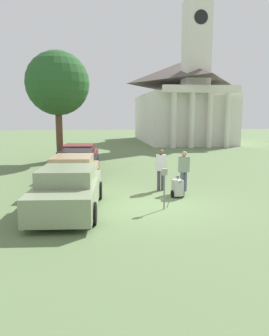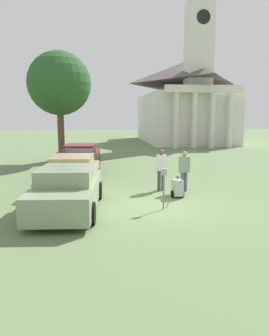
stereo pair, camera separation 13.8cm
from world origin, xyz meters
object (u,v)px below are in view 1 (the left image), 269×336
Objects in this scene: parked_car_sage at (68,190)px; church at (181,98)px; parked_car_black at (77,164)px; person_worker at (161,167)px; parking_meter at (164,181)px; parked_car_maroon at (79,157)px; equipment_cart at (178,187)px; person_supervisor at (184,169)px; parked_car_tan at (74,175)px.

parked_car_sage is 29.95m from church.
person_worker is (3.64, -3.39, 0.33)m from parked_car_black.
parking_meter is at bearing 87.78° from person_worker.
parked_car_maroon is 5.29× the size of equipment_cart.
parked_car_black is 24.60m from church.
person_worker reaches higher than person_supervisor.
parked_car_black is 6.17m from equipment_cart.
equipment_cart is at bearing -105.20° from church.
person_supervisor is 26.35m from church.
person_worker is at bearing 39.82° from parked_car_sage.
parking_meter is 29.08m from church.
parked_car_tan is 0.24× the size of church.
church reaches higher than parked_car_black.
parked_car_maroon is 8.03m from person_supervisor.
person_supervisor is 1.23m from equipment_cart.
parked_car_black is 2.92× the size of person_supervisor.
parked_car_tan is 4.38m from equipment_cart.
person_supervisor reaches higher than parked_car_black.
church is (11.13, 24.46, 4.48)m from parked_car_tan.
person_worker is at bearing -106.78° from church.
person_worker reaches higher than parked_car_maroon.
parked_car_tan is at bearing -85.51° from parked_car_black.
equipment_cart is (4.03, -7.59, -0.27)m from parked_car_maroon.
parking_meter is at bearing -58.32° from parked_car_black.
parked_car_sage reaches higher than parked_car_black.
person_supervisor is (1.36, 2.49, -0.01)m from parking_meter.
parked_car_tan is 3.73× the size of parking_meter.
parked_car_sage reaches higher than equipment_cart.
person_supervisor is at bearing -34.64° from parked_car_black.
person_worker reaches higher than parked_car_sage.
person_supervisor reaches higher than equipment_cart.
parking_meter is at bearing 40.36° from person_supervisor.
person_worker is (3.64, -0.41, 0.31)m from parked_car_tan.
parked_car_maroon reaches higher than parked_car_black.
parked_car_sage is 5.08m from person_supervisor.
parked_car_maroon is at bearing 94.50° from parked_car_tan.
parked_car_tan reaches higher than parked_car_sage.
parked_car_black is at bearing -117.40° from church.
parking_meter is (3.17, -0.22, 0.28)m from parked_car_sage.
parked_car_maroon is at bearing -52.92° from person_worker.
parked_car_tan is at bearing 0.76° from person_worker.
equipment_cart is at bearing 22.46° from parked_car_sage.
parked_car_tan is at bearing -29.86° from person_supervisor.
person_supervisor is 0.08× the size of church.
equipment_cart is (4.03, 1.31, -0.30)m from parked_car_sage.
church reaches higher than person_worker.
parked_car_sage is 3.50× the size of parking_meter.
person_supervisor is (4.54, -0.71, 0.27)m from parked_car_tan.
person_worker is 0.95m from person_supervisor.
equipment_cart is (4.03, -4.66, -0.28)m from parked_car_black.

